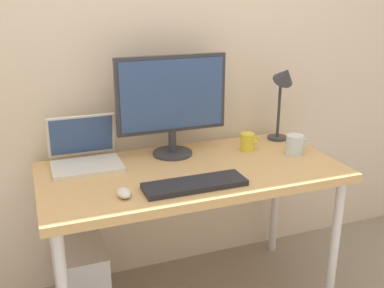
# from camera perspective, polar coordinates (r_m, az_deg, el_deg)

# --- Properties ---
(back_wall) EXTENTS (4.40, 0.04, 2.60)m
(back_wall) POSITION_cam_1_polar(r_m,az_deg,el_deg) (2.33, -3.56, 13.34)
(back_wall) COLOR beige
(back_wall) RESTS_ON ground_plane
(desk) EXTENTS (1.40, 0.68, 0.74)m
(desk) POSITION_cam_1_polar(r_m,az_deg,el_deg) (2.12, 0.00, -4.76)
(desk) COLOR tan
(desk) RESTS_ON ground_plane
(monitor) EXTENTS (0.55, 0.20, 0.50)m
(monitor) POSITION_cam_1_polar(r_m,az_deg,el_deg) (2.19, -2.57, 5.63)
(monitor) COLOR #333338
(monitor) RESTS_ON desk
(laptop) EXTENTS (0.32, 0.27, 0.23)m
(laptop) POSITION_cam_1_polar(r_m,az_deg,el_deg) (2.18, -13.47, -1.13)
(laptop) COLOR silver
(laptop) RESTS_ON desk
(desk_lamp) EXTENTS (0.11, 0.16, 0.43)m
(desk_lamp) POSITION_cam_1_polar(r_m,az_deg,el_deg) (2.44, 11.57, 7.17)
(desk_lamp) COLOR #333338
(desk_lamp) RESTS_ON desk
(keyboard) EXTENTS (0.44, 0.14, 0.02)m
(keyboard) POSITION_cam_1_polar(r_m,az_deg,el_deg) (1.90, 0.36, -5.14)
(keyboard) COLOR #232328
(keyboard) RESTS_ON desk
(mouse) EXTENTS (0.06, 0.09, 0.03)m
(mouse) POSITION_cam_1_polar(r_m,az_deg,el_deg) (1.83, -8.63, -6.15)
(mouse) COLOR silver
(mouse) RESTS_ON desk
(coffee_mug) EXTENTS (0.11, 0.07, 0.09)m
(coffee_mug) POSITION_cam_1_polar(r_m,az_deg,el_deg) (2.33, 7.08, 0.28)
(coffee_mug) COLOR yellow
(coffee_mug) RESTS_ON desk
(glass_cup) EXTENTS (0.12, 0.09, 0.10)m
(glass_cup) POSITION_cam_1_polar(r_m,az_deg,el_deg) (2.32, 12.93, -0.06)
(glass_cup) COLOR silver
(glass_cup) RESTS_ON desk
(computer_tower) EXTENTS (0.18, 0.36, 0.42)m
(computer_tower) POSITION_cam_1_polar(r_m,az_deg,el_deg) (2.29, -13.24, -16.68)
(computer_tower) COLOR #B2B2B7
(computer_tower) RESTS_ON ground_plane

